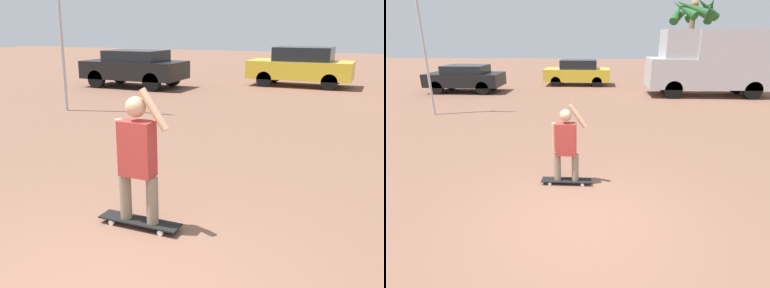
# 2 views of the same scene
# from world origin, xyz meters

# --- Properties ---
(ground_plane) EXTENTS (80.00, 80.00, 0.00)m
(ground_plane) POSITION_xyz_m (0.00, 0.00, 0.00)
(ground_plane) COLOR brown
(skateboard) EXTENTS (1.02, 0.24, 0.08)m
(skateboard) POSITION_xyz_m (-0.41, 1.34, 0.07)
(skateboard) COLOR black
(skateboard) RESTS_ON ground_plane
(person_skateboarder) EXTENTS (0.69, 0.23, 1.58)m
(person_skateboarder) POSITION_xyz_m (-0.41, 1.34, 0.91)
(person_skateboarder) COLOR gray
(person_skateboarder) RESTS_ON skateboard
(camper_van) EXTENTS (6.07, 2.02, 3.21)m
(camper_van) POSITION_xyz_m (5.96, 11.60, 1.74)
(camper_van) COLOR black
(camper_van) RESTS_ON ground_plane
(parked_car_yellow) EXTENTS (4.02, 1.80, 1.55)m
(parked_car_yellow) POSITION_xyz_m (-1.02, 14.91, 0.80)
(parked_car_yellow) COLOR black
(parked_car_yellow) RESTS_ON ground_plane
(parked_car_black) EXTENTS (3.96, 1.89, 1.44)m
(parked_car_black) POSITION_xyz_m (-6.94, 11.97, 0.78)
(parked_car_black) COLOR black
(parked_car_black) RESTS_ON ground_plane
(palm_tree_near_van) EXTENTS (3.46, 3.48, 5.44)m
(palm_tree_near_van) POSITION_xyz_m (6.68, 18.49, 4.39)
(palm_tree_near_van) COLOR #8E704C
(palm_tree_near_van) RESTS_ON ground_plane
(flagpole) EXTENTS (1.17, 0.12, 5.25)m
(flagpole) POSITION_xyz_m (-5.99, 6.88, 3.09)
(flagpole) COLOR #B7B7BC
(flagpole) RESTS_ON ground_plane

